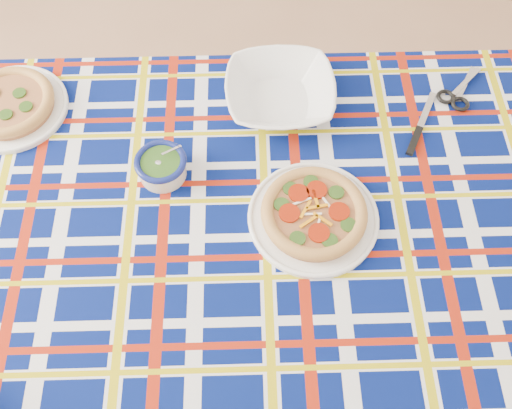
% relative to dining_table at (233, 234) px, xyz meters
% --- Properties ---
extents(floor, '(4.00, 4.00, 0.00)m').
position_rel_dining_table_xyz_m(floor, '(-0.42, 0.21, -0.62)').
color(floor, '#93674C').
rests_on(floor, ground).
extents(dining_table, '(1.62, 1.22, 0.68)m').
position_rel_dining_table_xyz_m(dining_table, '(0.00, 0.00, 0.00)').
color(dining_table, brown).
rests_on(dining_table, floor).
extents(tablecloth, '(1.66, 1.25, 0.10)m').
position_rel_dining_table_xyz_m(tablecloth, '(-0.00, 0.00, 0.02)').
color(tablecloth, '#041152').
rests_on(tablecloth, dining_table).
extents(main_focaccia_plate, '(0.29, 0.29, 0.05)m').
position_rel_dining_table_xyz_m(main_focaccia_plate, '(0.17, 0.03, 0.10)').
color(main_focaccia_plate, '#A06138').
rests_on(main_focaccia_plate, tablecloth).
extents(pesto_bowl, '(0.14, 0.14, 0.07)m').
position_rel_dining_table_xyz_m(pesto_bowl, '(-0.17, 0.08, 0.10)').
color(pesto_bowl, '#1D3F11').
rests_on(pesto_bowl, tablecloth).
extents(serving_bowl, '(0.31, 0.31, 0.06)m').
position_rel_dining_table_xyz_m(serving_bowl, '(0.04, 0.33, 0.10)').
color(serving_bowl, white).
rests_on(serving_bowl, tablecloth).
extents(second_focaccia_plate, '(0.34, 0.34, 0.05)m').
position_rel_dining_table_xyz_m(second_focaccia_plate, '(-0.56, 0.18, 0.09)').
color(second_focaccia_plate, '#A06138').
rests_on(second_focaccia_plate, tablecloth).
extents(table_knife, '(0.06, 0.21, 0.01)m').
position_rel_dining_table_xyz_m(table_knife, '(0.38, 0.36, 0.08)').
color(table_knife, silver).
rests_on(table_knife, tablecloth).
extents(kitchen_scissors, '(0.15, 0.20, 0.01)m').
position_rel_dining_table_xyz_m(kitchen_scissors, '(0.47, 0.47, 0.08)').
color(kitchen_scissors, silver).
rests_on(kitchen_scissors, tablecloth).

